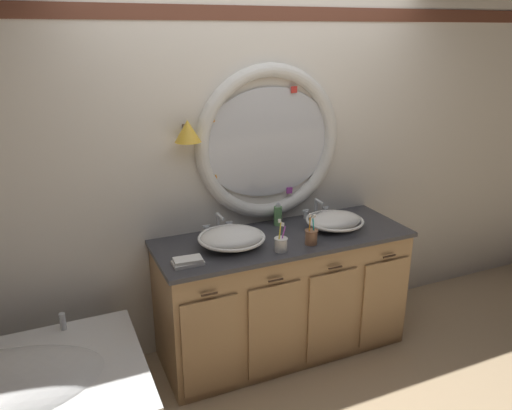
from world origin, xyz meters
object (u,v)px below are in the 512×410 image
sink_basin_right (335,221)px  toothbrush_holder_right (311,236)px  soap_dispenser (278,215)px  folded_hand_towel (188,261)px  toothbrush_holder_left (281,243)px  sink_basin_left (232,238)px

sink_basin_right → toothbrush_holder_right: toothbrush_holder_right is taller
soap_dispenser → sink_basin_right: bearing=-34.6°
toothbrush_holder_right → folded_hand_towel: bearing=177.7°
folded_hand_towel → sink_basin_right: bearing=6.7°
sink_basin_right → soap_dispenser: 0.40m
toothbrush_holder_left → folded_hand_towel: 0.60m
sink_basin_right → folded_hand_towel: sink_basin_right is taller
sink_basin_left → soap_dispenser: bearing=27.3°
sink_basin_left → sink_basin_right: sink_basin_left is taller
toothbrush_holder_left → soap_dispenser: (0.18, 0.41, 0.02)m
sink_basin_left → toothbrush_holder_right: 0.52m
sink_basin_left → soap_dispenser: (0.45, 0.23, 0.01)m
sink_basin_left → toothbrush_holder_right: bearing=-18.4°
soap_dispenser → toothbrush_holder_right: bearing=-82.9°
sink_basin_left → soap_dispenser: soap_dispenser is taller
toothbrush_holder_left → folded_hand_towel: (-0.60, 0.05, -0.03)m
sink_basin_right → toothbrush_holder_right: (-0.28, -0.16, -0.00)m
sink_basin_left → folded_hand_towel: bearing=-158.4°
sink_basin_left → sink_basin_right: size_ratio=1.07×
toothbrush_holder_right → soap_dispenser: size_ratio=1.28×
soap_dispenser → folded_hand_towel: soap_dispenser is taller
folded_hand_towel → toothbrush_holder_left: bearing=-4.9°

